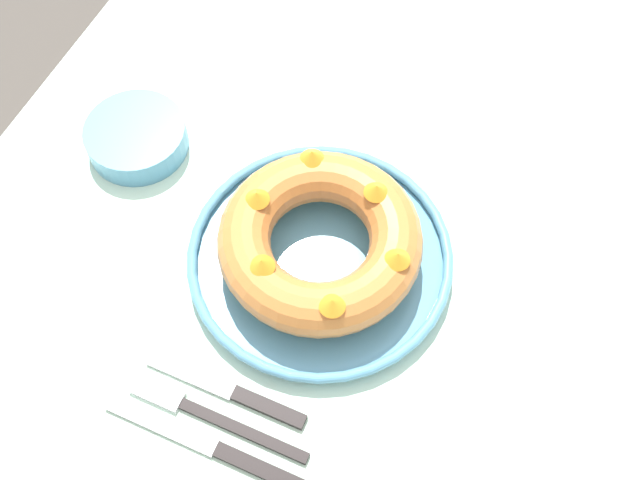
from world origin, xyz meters
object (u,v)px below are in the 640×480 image
fork (205,414)px  serving_knife (220,451)px  serving_dish (320,257)px  bundt_cake (320,240)px  cake_knife (236,394)px  side_bowl (137,137)px

fork → serving_knife: (-0.03, -0.03, 0.00)m
serving_dish → bundt_cake: bundt_cake is taller
cake_knife → bundt_cake: bearing=-0.2°
fork → side_bowl: (0.28, 0.25, 0.01)m
serving_dish → side_bowl: 0.29m
serving_knife → cake_knife: (0.06, 0.01, -0.00)m
serving_knife → side_bowl: bearing=36.7°
bundt_cake → side_bowl: (0.06, 0.29, -0.04)m
fork → side_bowl: side_bowl is taller
cake_knife → side_bowl: bearing=52.6°
bundt_cake → fork: (-0.22, 0.04, -0.05)m
bundt_cake → serving_knife: 0.25m
fork → serving_knife: bearing=-131.6°
fork → side_bowl: 0.38m
fork → serving_knife: serving_knife is taller
side_bowl → fork: bearing=-138.9°
serving_dish → fork: serving_dish is taller
serving_dish → cake_knife: 0.19m
cake_knife → fork: bearing=153.5°
serving_knife → side_bowl: size_ratio=1.82×
serving_knife → side_bowl: side_bowl is taller
serving_knife → fork: bearing=43.6°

